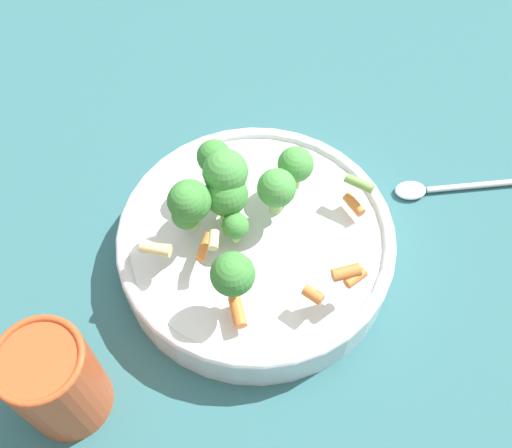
{
  "coord_description": "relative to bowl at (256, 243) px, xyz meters",
  "views": [
    {
      "loc": [
        0.29,
        -0.14,
        0.56
      ],
      "look_at": [
        0.0,
        0.0,
        0.06
      ],
      "focal_mm": 42.0,
      "sensor_mm": 36.0,
      "label": 1
    }
  ],
  "objects": [
    {
      "name": "cup",
      "position": [
        0.07,
        -0.22,
        0.03
      ],
      "size": [
        0.08,
        0.08,
        0.11
      ],
      "color": "#CC4C23",
      "rests_on": "ground_plane"
    },
    {
      "name": "pasta_salad",
      "position": [
        -0.02,
        -0.02,
        0.07
      ],
      "size": [
        0.2,
        0.24,
        0.08
      ],
      "color": "#8CB766",
      "rests_on": "bowl"
    },
    {
      "name": "spoon",
      "position": [
        0.01,
        0.23,
        -0.02
      ],
      "size": [
        0.07,
        0.16,
        0.01
      ],
      "rotation": [
        0.0,
        0.0,
        10.66
      ],
      "color": "silver",
      "rests_on": "ground_plane"
    },
    {
      "name": "bowl",
      "position": [
        0.0,
        0.0,
        0.0
      ],
      "size": [
        0.28,
        0.28,
        0.05
      ],
      "color": "silver",
      "rests_on": "ground_plane"
    },
    {
      "name": "ground_plane",
      "position": [
        0.0,
        0.0,
        -0.03
      ],
      "size": [
        3.0,
        3.0,
        0.0
      ],
      "primitive_type": "plane",
      "color": "#2D6066"
    }
  ]
}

